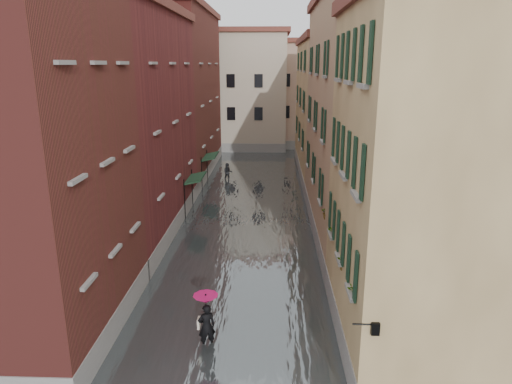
# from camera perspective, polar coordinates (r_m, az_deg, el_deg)

# --- Properties ---
(ground) EXTENTS (120.00, 120.00, 0.00)m
(ground) POSITION_cam_1_polar(r_m,az_deg,el_deg) (19.45, -2.95, -14.36)
(ground) COLOR #5F6062
(ground) RESTS_ON ground
(floodwater) EXTENTS (10.00, 60.00, 0.20)m
(floodwater) POSITION_cam_1_polar(r_m,az_deg,el_deg) (31.32, -0.89, -2.21)
(floodwater) COLOR #4F5657
(floodwater) RESTS_ON ground
(building_left_near) EXTENTS (6.00, 8.00, 13.00)m
(building_left_near) POSITION_cam_1_polar(r_m,az_deg,el_deg) (17.38, -27.59, 3.17)
(building_left_near) COLOR maroon
(building_left_near) RESTS_ON ground
(building_left_mid) EXTENTS (6.00, 14.00, 12.50)m
(building_left_mid) POSITION_cam_1_polar(r_m,az_deg,el_deg) (27.38, -16.34, 7.76)
(building_left_mid) COLOR maroon
(building_left_mid) RESTS_ON ground
(building_left_far) EXTENTS (6.00, 16.00, 14.00)m
(building_left_far) POSITION_cam_1_polar(r_m,az_deg,el_deg) (41.74, -9.96, 11.72)
(building_left_far) COLOR maroon
(building_left_far) RESTS_ON ground
(building_right_near) EXTENTS (6.00, 8.00, 11.50)m
(building_right_near) POSITION_cam_1_polar(r_m,az_deg,el_deg) (16.22, 21.54, 0.35)
(building_right_near) COLOR olive
(building_right_near) RESTS_ON ground
(building_right_mid) EXTENTS (6.00, 14.00, 13.00)m
(building_right_mid) POSITION_cam_1_polar(r_m,az_deg,el_deg) (26.52, 14.03, 8.23)
(building_right_mid) COLOR #96795B
(building_right_mid) RESTS_ON ground
(building_right_far) EXTENTS (6.00, 16.00, 11.50)m
(building_right_far) POSITION_cam_1_polar(r_m,az_deg,el_deg) (41.31, 9.79, 9.95)
(building_right_far) COLOR olive
(building_right_far) RESTS_ON ground
(building_end_cream) EXTENTS (12.00, 9.00, 13.00)m
(building_end_cream) POSITION_cam_1_polar(r_m,az_deg,el_deg) (55.04, -2.72, 12.32)
(building_end_cream) COLOR #B4A48F
(building_end_cream) RESTS_ON ground
(building_end_pink) EXTENTS (10.00, 9.00, 12.00)m
(building_end_pink) POSITION_cam_1_polar(r_m,az_deg,el_deg) (57.05, 6.70, 11.85)
(building_end_pink) COLOR tan
(building_end_pink) RESTS_ON ground
(awning_near) EXTENTS (1.09, 2.87, 2.80)m
(awning_near) POSITION_cam_1_polar(r_m,az_deg,el_deg) (30.15, -7.64, 1.61)
(awning_near) COLOR #15311D
(awning_near) RESTS_ON ground
(awning_far) EXTENTS (1.09, 3.16, 2.80)m
(awning_far) POSITION_cam_1_polar(r_m,az_deg,el_deg) (37.15, -5.78, 4.35)
(awning_far) COLOR #15311D
(awning_far) RESTS_ON ground
(wall_lantern) EXTENTS (0.71, 0.22, 0.35)m
(wall_lantern) POSITION_cam_1_polar(r_m,az_deg,el_deg) (12.98, 14.56, -16.09)
(wall_lantern) COLOR black
(wall_lantern) RESTS_ON ground
(window_planters) EXTENTS (0.59, 8.33, 0.84)m
(window_planters) POSITION_cam_1_polar(r_m,az_deg,el_deg) (17.34, 10.42, -5.61)
(window_planters) COLOR brown
(window_planters) RESTS_ON ground
(pedestrian_main) EXTENTS (0.88, 0.88, 2.06)m
(pedestrian_main) POSITION_cam_1_polar(r_m,az_deg,el_deg) (16.61, -6.24, -15.30)
(pedestrian_main) COLOR black
(pedestrian_main) RESTS_ON ground
(pedestrian_far) EXTENTS (0.84, 0.69, 1.60)m
(pedestrian_far) POSITION_cam_1_polar(r_m,az_deg,el_deg) (39.08, -3.55, 2.46)
(pedestrian_far) COLOR black
(pedestrian_far) RESTS_ON ground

